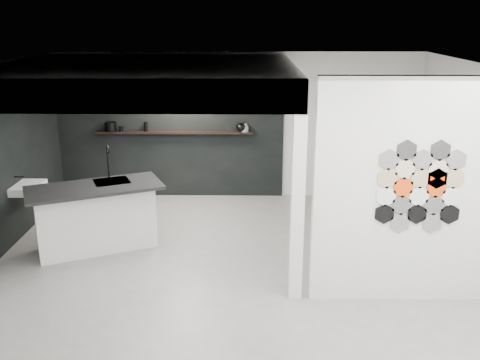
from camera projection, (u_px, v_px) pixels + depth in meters
name	position (u px, v px, depth m)	size (l,w,h in m)	color
floor	(233.00, 261.00, 7.84)	(7.00, 6.00, 0.01)	slate
partition_panel	(415.00, 193.00, 6.43)	(2.45, 0.15, 2.80)	silver
bay_clad_back	(170.00, 138.00, 10.34)	(4.40, 0.04, 2.35)	black
bay_clad_left	(16.00, 164.00, 8.49)	(0.04, 4.00, 2.35)	black
bulkhead	(148.00, 77.00, 8.05)	(4.40, 4.00, 0.40)	silver
corner_column	(297.00, 210.00, 6.52)	(0.16, 0.16, 2.35)	silver
fascia_beam	(118.00, 96.00, 6.22)	(4.40, 0.16, 0.40)	silver
wall_basin	(28.00, 188.00, 8.39)	(0.40, 0.60, 0.12)	silver
display_shelf	(174.00, 132.00, 10.20)	(3.00, 0.15, 0.04)	black
kitchen_island	(96.00, 216.00, 8.10)	(2.13, 1.58, 1.57)	silver
stockpot	(111.00, 127.00, 10.18)	(0.22, 0.22, 0.18)	black
kettle	(241.00, 127.00, 10.15)	(0.20, 0.20, 0.17)	black
glass_bowl	(245.00, 129.00, 10.16)	(0.15, 0.15, 0.11)	gray
glass_vase	(245.00, 128.00, 10.15)	(0.11, 0.11, 0.15)	gray
bottle_dark	(146.00, 127.00, 10.17)	(0.07, 0.07, 0.18)	black
utensil_cup	(121.00, 129.00, 10.19)	(0.07, 0.07, 0.09)	black
hex_tile_cluster	(420.00, 187.00, 6.32)	(1.04, 0.02, 1.16)	black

